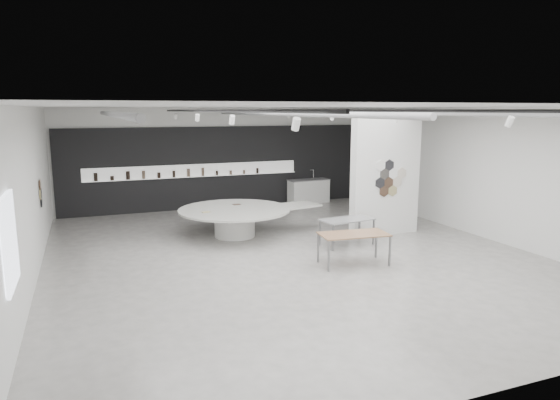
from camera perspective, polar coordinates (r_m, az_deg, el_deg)
name	(u,v)px	position (r m, az deg, el deg)	size (l,w,h in m)	color
room	(287,176)	(12.66, 0.79, 2.79)	(12.02, 14.02, 3.82)	#9F9B96
back_wall_display	(219,168)	(19.28, -7.03, 3.70)	(11.80, 0.27, 3.10)	black
partition_column	(385,175)	(15.25, 11.95, 2.81)	(2.20, 0.38, 3.60)	white
display_island	(237,218)	(14.88, -4.94, -2.07)	(4.68, 3.93, 0.85)	white
sample_table_wood	(354,236)	(12.23, 8.43, -4.07)	(1.73, 1.00, 0.77)	#8A6447
sample_table_stone	(347,221)	(13.94, 7.66, -2.42)	(1.53, 0.90, 0.75)	gray
kitchen_counter	(308,191)	(20.24, 3.28, 1.03)	(1.73, 0.79, 1.32)	white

